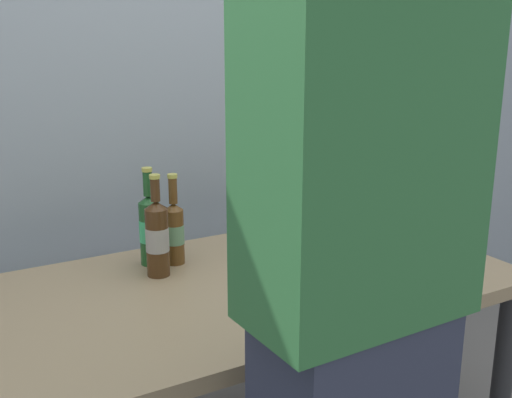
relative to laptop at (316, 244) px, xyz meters
name	(u,v)px	position (x,y,z in m)	size (l,w,h in m)	color
desk	(251,304)	(-0.28, -0.07, -0.12)	(1.58, 0.85, 0.72)	#9E8460
laptop	(316,244)	(0.00, 0.00, 0.00)	(0.40, 0.37, 0.21)	black
beer_bottle_brown	(150,228)	(-0.50, 0.21, 0.08)	(0.07, 0.07, 0.32)	#1E5123
beer_bottle_green	(157,237)	(-0.51, 0.11, 0.08)	(0.07, 0.07, 0.32)	#472B14
beer_bottle_dark	(174,231)	(-0.43, 0.17, 0.07)	(0.06, 0.06, 0.30)	brown
person_figure	(356,307)	(-0.42, -0.73, 0.17)	(0.44, 0.31, 1.83)	#2D3347
back_wall	(155,70)	(-0.28, 0.68, 0.54)	(6.00, 0.10, 2.60)	#99A3AD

